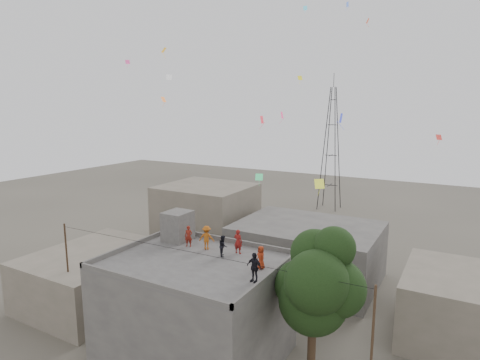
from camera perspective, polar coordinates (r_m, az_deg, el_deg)
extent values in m
plane|color=#49443B|center=(27.07, -6.30, -23.49)|extent=(140.00, 140.00, 0.00)
cube|color=#4E4B49|center=(25.53, -6.44, -17.88)|extent=(10.00, 8.00, 6.00)
cube|color=#4D4B48|center=(24.25, -6.58, -11.50)|extent=(10.00, 8.00, 0.10)
cube|color=#4E4B49|center=(27.25, -1.68, -8.52)|extent=(10.00, 0.15, 0.30)
cube|color=#4E4B49|center=(21.39, -12.98, -14.18)|extent=(10.00, 0.15, 0.30)
cube|color=#4E4B49|center=(21.84, 4.22, -13.41)|extent=(0.15, 8.00, 0.30)
cube|color=#4E4B49|center=(27.22, -15.11, -8.90)|extent=(0.15, 8.00, 0.30)
cube|color=#4E4B49|center=(27.71, -8.84, -6.48)|extent=(1.60, 1.80, 2.00)
cube|color=#686152|center=(34.19, -19.83, -12.77)|extent=(8.00, 10.00, 4.00)
cube|color=#4E4B49|center=(36.31, 9.52, -10.08)|extent=(12.00, 9.00, 5.00)
cube|color=#686152|center=(42.95, -4.76, -5.37)|extent=(9.00, 8.00, 7.00)
cube|color=#686152|center=(30.91, 28.89, -15.59)|extent=(7.00, 8.00, 4.40)
cylinder|color=black|center=(23.54, 10.10, -23.46)|extent=(0.44, 0.44, 4.00)
cylinder|color=black|center=(22.74, 10.70, -20.04)|extent=(0.64, 0.91, 2.14)
sphere|color=black|center=(21.94, 10.37, -16.47)|extent=(3.60, 3.60, 3.60)
sphere|color=black|center=(21.57, 13.56, -14.72)|extent=(3.00, 3.00, 3.00)
sphere|color=black|center=(22.46, 8.60, -14.63)|extent=(2.80, 2.80, 2.80)
sphere|color=black|center=(20.54, 10.82, -14.09)|extent=(3.20, 3.20, 3.20)
sphere|color=black|center=(21.94, 10.59, -10.21)|extent=(2.60, 2.60, 2.60)
sphere|color=black|center=(21.17, 13.23, -9.36)|extent=(2.20, 2.20, 2.20)
cylinder|color=black|center=(30.47, -23.22, -12.42)|extent=(0.12, 0.12, 7.40)
cylinder|color=black|center=(22.63, -7.49, -10.02)|extent=(20.00, 0.52, 0.02)
cylinder|color=black|center=(60.42, 11.82, 4.27)|extent=(1.27, 1.27, 18.01)
cylinder|color=black|center=(59.93, 13.37, 4.16)|extent=(1.27, 1.27, 18.01)
cylinder|color=black|center=(61.56, 13.81, 4.30)|extent=(1.27, 1.27, 18.01)
cylinder|color=black|center=(62.04, 12.30, 4.40)|extent=(1.27, 1.27, 18.01)
cube|color=black|center=(61.75, 12.63, -0.71)|extent=(2.36, 0.08, 0.08)
cube|color=black|center=(61.75, 12.63, -0.71)|extent=(0.08, 2.36, 0.08)
cube|color=black|center=(61.08, 12.79, 3.44)|extent=(1.81, 0.08, 0.08)
cube|color=black|center=(61.08, 12.79, 3.44)|extent=(0.08, 1.81, 0.08)
cube|color=black|center=(60.74, 12.96, 7.66)|extent=(1.26, 0.08, 0.08)
cube|color=black|center=(60.74, 12.96, 7.66)|extent=(0.08, 1.26, 0.08)
cube|color=black|center=(60.70, 13.09, 11.06)|extent=(0.82, 0.08, 0.08)
cube|color=black|center=(60.70, 13.09, 11.06)|extent=(0.08, 0.82, 0.08)
cylinder|color=black|center=(60.82, 13.20, 13.69)|extent=(0.08, 0.08, 2.00)
imported|color=maroon|center=(25.03, -0.28, -8.75)|extent=(0.56, 0.37, 1.53)
imported|color=#982A11|center=(22.87, 3.00, -10.93)|extent=(0.76, 0.70, 1.30)
imported|color=black|center=(24.68, -2.41, -9.33)|extent=(0.75, 0.79, 1.29)
imported|color=black|center=(21.18, 2.02, -12.29)|extent=(0.98, 0.53, 1.58)
imported|color=#AC5313|center=(25.83, -4.77, -8.16)|extent=(1.13, 0.86, 1.54)
imported|color=maroon|center=(26.46, -7.32, -7.95)|extent=(0.59, 0.50, 1.38)
plane|color=orange|center=(31.36, -10.82, 11.19)|extent=(0.23, 0.46, 0.39)
plane|color=#FB2770|center=(31.41, 5.99, 9.16)|extent=(0.17, 0.53, 0.51)
plane|color=yellow|center=(35.62, 8.53, 14.17)|extent=(0.43, 0.27, 0.34)
plane|color=#2433D1|center=(24.57, 14.16, 8.54)|extent=(0.33, 0.53, 0.55)
plane|color=silver|center=(33.74, -10.07, 14.20)|extent=(0.45, 0.35, 0.43)
plane|color=red|center=(34.93, 17.71, 20.77)|extent=(0.17, 0.39, 0.35)
plane|color=#35C673|center=(26.50, 2.74, 0.43)|extent=(0.56, 0.44, 0.41)
plane|color=red|center=(28.07, 26.44, 5.47)|extent=(0.41, 0.35, 0.35)
plane|color=#FFAE1A|center=(29.98, -10.78, 17.69)|extent=(0.41, 0.50, 0.33)
plane|color=#4C75E5|center=(35.29, 15.04, 22.98)|extent=(0.27, 0.30, 0.38)
plane|color=#FF50A3|center=(35.42, -15.70, 15.87)|extent=(0.40, 0.35, 0.30)
plane|color=gold|center=(22.49, 11.23, -0.54)|extent=(0.55, 0.50, 0.51)
plane|color=#53D7FA|center=(35.79, 9.26, 22.99)|extent=(0.34, 0.07, 0.33)
plane|color=red|center=(28.34, 3.14, 8.57)|extent=(0.15, 0.54, 0.53)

